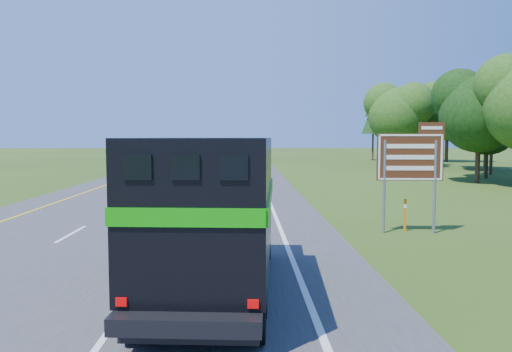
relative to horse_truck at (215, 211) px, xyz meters
The scene contains 7 objects.
road 45.85m from the horse_truck, 94.45° to the left, with size 15.00×260.00×0.04m, color #38383A.
lane_markings 45.85m from the horse_truck, 94.45° to the left, with size 11.15×260.00×0.01m.
horse_truck is the anchor object (origin of this frame).
white_suv 38.03m from the horse_truck, 100.75° to the left, with size 2.92×6.34×1.76m, color white.
far_car 105.95m from the horse_truck, 93.98° to the left, with size 1.95×4.85×1.65m, color silver.
exit_sign 9.39m from the horse_truck, 46.14° to the left, with size 2.31×0.24×3.92m.
delineator 9.66m from the horse_truck, 47.87° to the left, with size 0.10×0.05×1.18m.
Camera 1 is at (4.19, -6.26, 3.40)m, focal length 35.00 mm.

